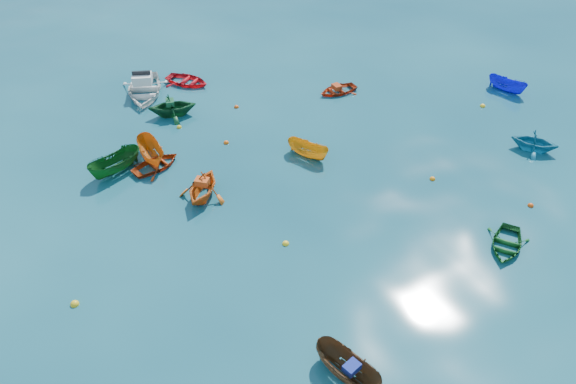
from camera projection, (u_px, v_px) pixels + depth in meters
ground at (343, 261)px, 24.75m from camera, size 160.00×160.00×0.00m
sampan_brown_mid at (347, 376)px, 20.26m from camera, size 1.80×3.12×1.13m
dinghy_orange_w at (204, 196)px, 28.27m from camera, size 3.71×3.74×1.49m
sampan_yellow_mid at (308, 156)px, 31.02m from camera, size 2.04×2.74×1.00m
dinghy_green_e at (505, 247)px, 25.45m from camera, size 3.33×3.15×0.56m
dinghy_cyan_se at (532, 150)px, 31.50m from camera, size 3.24×3.30×1.32m
dinghy_red_nw at (157, 167)px, 30.21m from camera, size 3.08×2.52×0.56m
sampan_orange_n at (153, 159)px, 30.77m from camera, size 1.27×3.09×1.18m
dinghy_green_n at (174, 115)px, 34.42m from camera, size 3.43×3.16×1.50m
dinghy_red_ne at (338, 92)px, 36.68m from camera, size 2.63×1.89×0.54m
sampan_blue_far at (505, 91)px, 36.83m from camera, size 1.76×2.79×1.01m
dinghy_red_far at (188, 84)px, 37.61m from camera, size 3.56×3.72×0.63m
sampan_green_far at (117, 172)px, 29.87m from camera, size 3.34×2.16×1.21m
motorboat_white at (145, 94)px, 36.48m from camera, size 4.72×5.41×1.54m
tarp_blue_a at (352, 367)px, 19.73m from camera, size 0.67×0.57×0.28m
tarp_orange_a at (202, 182)px, 27.74m from camera, size 0.83×0.82×0.32m
tarp_green_b at (170, 102)px, 33.84m from camera, size 0.65×0.76×0.31m
tarp_orange_b at (337, 87)px, 36.38m from camera, size 0.47×0.62×0.30m
buoy_or_b at (531, 206)px, 27.69m from camera, size 0.30×0.30×0.30m
buoy_ye_b at (75, 304)px, 22.84m from camera, size 0.36×0.36×0.36m
buoy_or_c at (226, 143)px, 32.03m from camera, size 0.32×0.32×0.32m
buoy_ye_c at (286, 244)px, 25.59m from camera, size 0.32×0.32×0.32m
buoy_or_d at (432, 179)px, 29.37m from camera, size 0.30×0.30×0.30m
buoy_ye_d at (179, 128)px, 33.32m from camera, size 0.30×0.30×0.30m
buoy_or_e at (236, 107)px, 35.16m from camera, size 0.30×0.30×0.30m
buoy_ye_e at (483, 106)px, 35.25m from camera, size 0.34×0.34×0.34m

